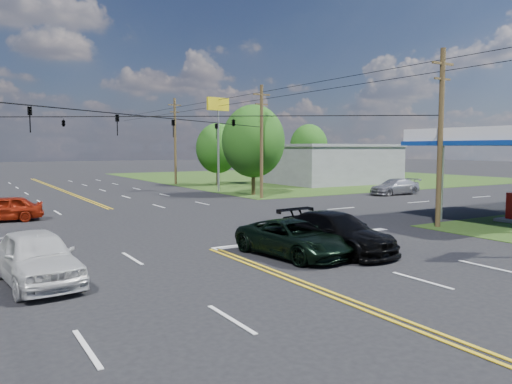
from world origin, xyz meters
TOP-DOWN VIEW (x-y plane):
  - ground at (0.00, 12.00)m, footprint 280.00×280.00m
  - grass_ne at (35.00, 44.00)m, footprint 46.00×48.00m
  - stop_bar at (5.00, 4.00)m, footprint 10.00×0.50m
  - retail_ne at (30.00, 32.00)m, footprint 14.00×10.00m
  - pole_se at (13.00, 3.00)m, footprint 1.60×0.28m
  - pole_ne at (13.00, 21.00)m, footprint 1.60×0.28m
  - pole_right_far at (13.00, 40.00)m, footprint 1.60×0.28m
  - span_wire_signals at (0.00, 12.00)m, footprint 26.00×18.00m
  - power_lines at (0.00, 10.00)m, footprint 26.04×100.00m
  - tree_right_a at (14.00, 24.00)m, footprint 5.70×5.70m
  - tree_right_b at (16.50, 36.00)m, footprint 4.94×4.94m
  - tree_far_r at (34.00, 42.00)m, footprint 5.32×5.32m
  - pickup_dkgreen at (2.11, 1.15)m, footprint 3.02×5.41m
  - suv_black at (4.08, 0.89)m, footprint 2.73×5.77m
  - pickup_white at (-7.14, 2.10)m, footprint 2.49×5.18m
  - sedan_red at (-6.90, 17.50)m, footprint 4.59×2.34m
  - sedan_far at (25.17, 17.50)m, footprint 5.09×2.18m
  - polesign_ne at (13.00, 28.99)m, footprint 2.51×0.65m

SIDE VIEW (x-z plane):
  - ground at x=0.00m, z-range 0.00..0.00m
  - grass_ne at x=35.00m, z-range -0.01..0.01m
  - stop_bar at x=5.00m, z-range -0.01..0.01m
  - pickup_dkgreen at x=2.11m, z-range 0.00..1.43m
  - sedan_far at x=25.17m, z-range 0.00..1.46m
  - sedan_red at x=-6.90m, z-range 0.00..1.50m
  - suv_black at x=4.08m, z-range 0.00..1.62m
  - pickup_white at x=-7.14m, z-range 0.00..1.71m
  - retail_ne at x=30.00m, z-range 0.00..4.40m
  - tree_right_b at x=16.50m, z-range 0.68..7.76m
  - tree_far_r at x=34.00m, z-range 0.73..8.36m
  - tree_right_a at x=14.00m, z-range 0.78..8.96m
  - pole_se at x=13.00m, z-range 0.17..9.67m
  - pole_ne at x=13.00m, z-range 0.17..9.67m
  - pole_right_far at x=13.00m, z-range 0.17..10.17m
  - span_wire_signals at x=0.00m, z-range 5.43..6.56m
  - polesign_ne at x=13.00m, z-range 2.68..11.81m
  - power_lines at x=0.00m, z-range 8.28..8.92m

